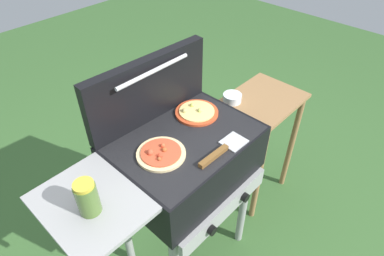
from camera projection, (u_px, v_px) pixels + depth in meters
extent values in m
plane|color=#38602D|center=(186.00, 247.00, 2.01)|extent=(8.00, 8.00, 0.00)
cube|color=black|center=(185.00, 156.00, 1.51)|extent=(0.64, 0.48, 0.24)
cube|color=black|center=(184.00, 138.00, 1.44)|extent=(0.61, 0.46, 0.01)
cube|color=#989898|center=(90.00, 204.00, 1.17)|extent=(0.32, 0.41, 0.02)
cube|color=#989898|center=(96.00, 222.00, 1.24)|extent=(0.02, 0.02, 0.24)
cube|color=#989898|center=(225.00, 210.00, 1.49)|extent=(0.58, 0.02, 0.10)
cylinder|color=black|center=(212.00, 230.00, 1.41)|extent=(0.04, 0.02, 0.04)
cylinder|color=black|center=(245.00, 197.00, 1.54)|extent=(0.04, 0.02, 0.04)
cylinder|color=#989898|center=(243.00, 205.00, 1.85)|extent=(0.04, 0.04, 0.66)
cylinder|color=#989898|center=(125.00, 226.00, 1.75)|extent=(0.04, 0.04, 0.66)
cylinder|color=#989898|center=(194.00, 171.00, 2.05)|extent=(0.04, 0.04, 0.66)
cube|color=black|center=(149.00, 89.00, 1.45)|extent=(0.63, 0.08, 0.30)
cylinder|color=#B7B7BC|center=(154.00, 71.00, 1.36)|extent=(0.38, 0.02, 0.02)
cylinder|color=#C64723|center=(197.00, 113.00, 1.56)|extent=(0.20, 0.20, 0.01)
cylinder|color=#EDD17A|center=(197.00, 111.00, 1.55)|extent=(0.17, 0.17, 0.01)
sphere|color=tan|center=(184.00, 111.00, 1.54)|extent=(0.02, 0.02, 0.02)
sphere|color=#D8E15F|center=(192.00, 105.00, 1.58)|extent=(0.02, 0.02, 0.02)
sphere|color=#CCE169|center=(200.00, 110.00, 1.55)|extent=(0.02, 0.02, 0.02)
cylinder|color=beige|center=(161.00, 154.00, 1.34)|extent=(0.20, 0.20, 0.01)
cylinder|color=#D14C2D|center=(161.00, 152.00, 1.34)|extent=(0.17, 0.17, 0.01)
sphere|color=#B25228|center=(164.00, 150.00, 1.34)|extent=(0.02, 0.02, 0.02)
sphere|color=#CD4C2F|center=(150.00, 152.00, 1.33)|extent=(0.03, 0.03, 0.03)
sphere|color=#E9532F|center=(163.00, 146.00, 1.36)|extent=(0.02, 0.02, 0.02)
sphere|color=#AB4F29|center=(159.00, 159.00, 1.30)|extent=(0.02, 0.02, 0.02)
sphere|color=red|center=(160.00, 156.00, 1.31)|extent=(0.02, 0.02, 0.02)
cylinder|color=#4C6B2D|center=(88.00, 199.00, 1.10)|extent=(0.08, 0.08, 0.12)
cylinder|color=gold|center=(83.00, 185.00, 1.06)|extent=(0.07, 0.07, 0.01)
cube|color=#B7BABF|center=(234.00, 142.00, 1.40)|extent=(0.10, 0.09, 0.01)
cube|color=brown|center=(214.00, 156.00, 1.33)|extent=(0.16, 0.03, 0.02)
cube|color=olive|center=(264.00, 99.00, 1.89)|extent=(0.44, 0.36, 0.02)
cylinder|color=olive|center=(259.00, 176.00, 1.95)|extent=(0.04, 0.04, 0.75)
cylinder|color=olive|center=(291.00, 144.00, 2.17)|extent=(0.04, 0.04, 0.75)
cylinder|color=olive|center=(220.00, 152.00, 2.11)|extent=(0.04, 0.04, 0.75)
cylinder|color=olive|center=(254.00, 125.00, 2.33)|extent=(0.04, 0.04, 0.75)
cylinder|color=silver|center=(232.00, 98.00, 1.85)|extent=(0.10, 0.10, 0.04)
cylinder|color=maroon|center=(232.00, 99.00, 1.85)|extent=(0.09, 0.09, 0.02)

